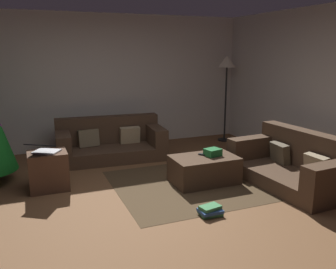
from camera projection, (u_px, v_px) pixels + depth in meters
name	position (u px, v px, depth m)	size (l,w,h in m)	color
ground_plane	(147.00, 207.00, 4.44)	(6.40, 6.40, 0.00)	brown
rear_partition	(94.00, 82.00, 6.98)	(6.40, 0.12, 2.60)	beige
couch_left	(110.00, 143.00, 6.43)	(1.93, 1.02, 0.72)	#473323
couch_right	(295.00, 165.00, 5.17)	(1.06, 1.82, 0.75)	#473323
ottoman	(204.00, 170.00, 5.23)	(0.94, 0.60, 0.39)	#473323
gift_box	(213.00, 152.00, 5.22)	(0.22, 0.19, 0.11)	#19662D
tv_remote	(204.00, 155.00, 5.25)	(0.05, 0.16, 0.02)	black
side_table	(48.00, 171.00, 4.96)	(0.52, 0.44, 0.54)	#4C3323
laptop	(44.00, 149.00, 4.82)	(0.49, 0.52, 0.18)	silver
book_stack	(210.00, 211.00, 4.21)	(0.28, 0.23, 0.12)	#387A47
corner_lamp	(227.00, 68.00, 7.37)	(0.36, 0.36, 1.80)	black
area_rug	(204.00, 182.00, 5.27)	(2.60, 2.00, 0.01)	#443320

